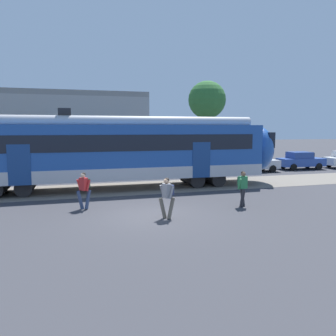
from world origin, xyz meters
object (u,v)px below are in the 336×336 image
(pedestrian_grey, at_px, (167,194))
(pedestrian_red, at_px, (84,187))
(pedestrian_green, at_px, (243,186))
(parked_car_silver, at_px, (254,162))
(parked_car_blue, at_px, (301,160))

(pedestrian_grey, bearing_deg, pedestrian_red, 141.48)
(pedestrian_red, relative_size, pedestrian_green, 1.00)
(pedestrian_red, height_order, parked_car_silver, pedestrian_red)
(pedestrian_green, relative_size, parked_car_silver, 0.41)
(pedestrian_red, bearing_deg, pedestrian_green, -12.11)
(pedestrian_green, distance_m, parked_car_silver, 12.82)
(parked_car_silver, bearing_deg, pedestrian_green, -122.80)
(pedestrian_red, xyz_separation_m, pedestrian_green, (7.02, -1.51, 0.00))
(pedestrian_red, bearing_deg, parked_car_blue, 27.18)
(pedestrian_grey, relative_size, pedestrian_green, 1.00)
(parked_car_silver, height_order, parked_car_blue, same)
(pedestrian_red, distance_m, parked_car_blue, 21.17)
(parked_car_blue, bearing_deg, parked_car_silver, -175.34)
(pedestrian_grey, distance_m, pedestrian_green, 4.00)
(pedestrian_red, distance_m, pedestrian_grey, 4.03)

